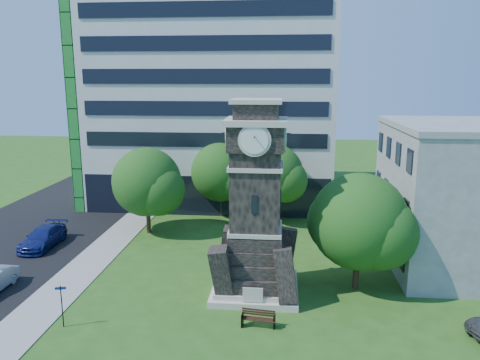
# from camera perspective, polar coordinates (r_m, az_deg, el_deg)

# --- Properties ---
(ground) EXTENTS (160.00, 160.00, 0.00)m
(ground) POSITION_cam_1_polar(r_m,az_deg,el_deg) (29.55, -4.40, -14.74)
(ground) COLOR #265217
(ground) RESTS_ON ground
(sidewalk) EXTENTS (3.00, 70.00, 0.06)m
(sidewalk) POSITION_cam_1_polar(r_m,az_deg,el_deg) (36.54, -18.09, -9.84)
(sidewalk) COLOR gray
(sidewalk) RESTS_ON ground
(clock_tower) EXTENTS (5.40, 5.40, 12.22)m
(clock_tower) POSITION_cam_1_polar(r_m,az_deg,el_deg) (29.13, 1.94, -3.94)
(clock_tower) COLOR beige
(clock_tower) RESTS_ON ground
(office_tall) EXTENTS (26.20, 15.11, 28.60)m
(office_tall) POSITION_cam_1_polar(r_m,az_deg,el_deg) (52.36, -3.31, 13.16)
(office_tall) COLOR silver
(office_tall) RESTS_ON ground
(car_street_north) EXTENTS (2.22, 5.40, 1.56)m
(car_street_north) POSITION_cam_1_polar(r_m,az_deg,el_deg) (41.44, -22.89, -6.46)
(car_street_north) COLOR navy
(car_street_north) RESTS_ON ground
(park_bench) EXTENTS (1.87, 0.50, 0.97)m
(park_bench) POSITION_cam_1_polar(r_m,az_deg,el_deg) (26.85, 2.26, -16.44)
(park_bench) COLOR black
(park_bench) RESTS_ON ground
(street_sign) EXTENTS (0.58, 0.06, 2.43)m
(street_sign) POSITION_cam_1_polar(r_m,az_deg,el_deg) (28.07, -20.93, -13.64)
(street_sign) COLOR black
(street_sign) RESTS_ON ground
(tree_nw) EXTENTS (6.60, 6.00, 7.61)m
(tree_nw) POSITION_cam_1_polar(r_m,az_deg,el_deg) (41.39, -11.17, -0.49)
(tree_nw) COLOR #332114
(tree_nw) RESTS_ON ground
(tree_nc) EXTENTS (6.42, 5.84, 7.37)m
(tree_nc) POSITION_cam_1_polar(r_m,az_deg,el_deg) (45.83, -2.25, 0.77)
(tree_nc) COLOR #332114
(tree_nc) RESTS_ON ground
(tree_ne) EXTENTS (5.89, 5.35, 7.54)m
(tree_ne) POSITION_cam_1_polar(r_m,az_deg,el_deg) (43.22, 4.27, 0.57)
(tree_ne) COLOR #332114
(tree_ne) RESTS_ON ground
(tree_east) EXTENTS (6.80, 6.18, 7.64)m
(tree_east) POSITION_cam_1_polar(r_m,az_deg,el_deg) (30.76, 14.43, -5.22)
(tree_east) COLOR #332114
(tree_east) RESTS_ON ground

